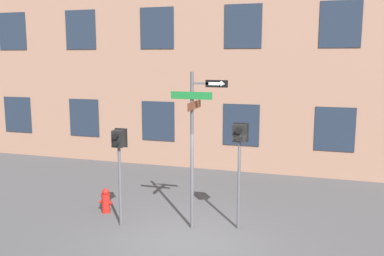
{
  "coord_description": "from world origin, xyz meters",
  "views": [
    {
      "loc": [
        3.0,
        -9.34,
        4.4
      ],
      "look_at": [
        -0.14,
        0.81,
        2.65
      ],
      "focal_mm": 40.0,
      "sensor_mm": 36.0,
      "label": 1
    }
  ],
  "objects_px": {
    "pedestrian_signal_left": "(119,151)",
    "fire_hydrant": "(106,201)",
    "pedestrian_signal_right": "(240,146)",
    "street_sign_pole": "(195,135)"
  },
  "relations": [
    {
      "from": "pedestrian_signal_left",
      "to": "street_sign_pole",
      "type": "bearing_deg",
      "value": 11.59
    },
    {
      "from": "pedestrian_signal_left",
      "to": "fire_hydrant",
      "type": "relative_size",
      "value": 3.64
    },
    {
      "from": "street_sign_pole",
      "to": "fire_hydrant",
      "type": "bearing_deg",
      "value": 172.61
    },
    {
      "from": "pedestrian_signal_right",
      "to": "fire_hydrant",
      "type": "distance_m",
      "value": 4.29
    },
    {
      "from": "street_sign_pole",
      "to": "fire_hydrant",
      "type": "relative_size",
      "value": 5.7
    },
    {
      "from": "pedestrian_signal_left",
      "to": "pedestrian_signal_right",
      "type": "bearing_deg",
      "value": 13.43
    },
    {
      "from": "street_sign_pole",
      "to": "pedestrian_signal_left",
      "type": "distance_m",
      "value": 2.02
    },
    {
      "from": "pedestrian_signal_left",
      "to": "fire_hydrant",
      "type": "height_order",
      "value": "pedestrian_signal_left"
    },
    {
      "from": "street_sign_pole",
      "to": "pedestrian_signal_right",
      "type": "xyz_separation_m",
      "value": [
        1.08,
        0.32,
        -0.28
      ]
    },
    {
      "from": "pedestrian_signal_left",
      "to": "pedestrian_signal_right",
      "type": "xyz_separation_m",
      "value": [
        3.02,
        0.72,
        0.17
      ]
    }
  ]
}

